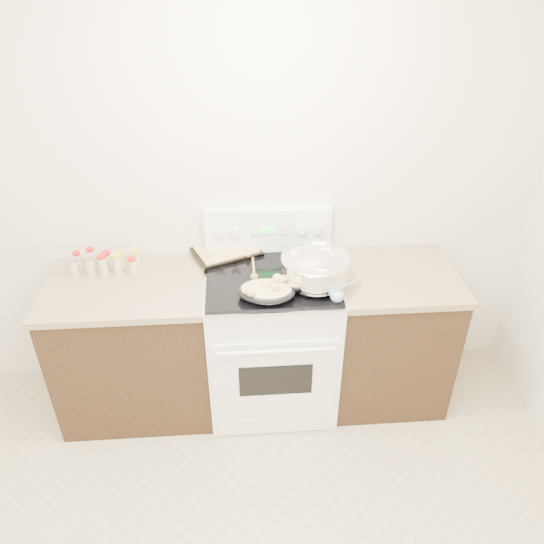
{
  "coord_description": "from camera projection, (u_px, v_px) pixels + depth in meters",
  "views": [
    {
      "loc": [
        0.17,
        -1.11,
        2.6
      ],
      "look_at": [
        0.35,
        1.37,
        1.0
      ],
      "focal_mm": 35.0,
      "sensor_mm": 36.0,
      "label": 1
    }
  ],
  "objects": [
    {
      "name": "blue_ladle",
      "position": [
        339.0,
        294.0,
        2.82
      ],
      "size": [
        0.2,
        0.2,
        0.09
      ],
      "color": "#7FA4BE",
      "rests_on": "kitchen_range"
    },
    {
      "name": "counter_left",
      "position": [
        136.0,
        346.0,
        3.25
      ],
      "size": [
        0.93,
        0.67,
        0.92
      ],
      "color": "black",
      "rests_on": "ground"
    },
    {
      "name": "wooden_spoon",
      "position": [
        254.0,
        273.0,
        3.03
      ],
      "size": [
        0.04,
        0.27,
        0.04
      ],
      "color": "#9F7C48",
      "rests_on": "kitchen_range"
    },
    {
      "name": "baking_sheet",
      "position": [
        226.0,
        251.0,
        3.23
      ],
      "size": [
        0.46,
        0.39,
        0.06
      ],
      "color": "black",
      "rests_on": "kitchen_range"
    },
    {
      "name": "roasting_pan",
      "position": [
        266.0,
        290.0,
        2.82
      ],
      "size": [
        0.34,
        0.26,
        0.11
      ],
      "color": "black",
      "rests_on": "kitchen_range"
    },
    {
      "name": "kitchen_range",
      "position": [
        271.0,
        336.0,
        3.28
      ],
      "size": [
        0.78,
        0.73,
        1.22
      ],
      "color": "white",
      "rests_on": "ground"
    },
    {
      "name": "spice_jars",
      "position": [
        105.0,
        262.0,
        3.08
      ],
      "size": [
        0.39,
        0.14,
        0.13
      ],
      "color": "#BFB28C",
      "rests_on": "counter_left"
    },
    {
      "name": "room_shell",
      "position": [
        178.0,
        334.0,
        1.41
      ],
      "size": [
        4.1,
        3.6,
        2.75
      ],
      "color": "beige",
      "rests_on": "ground"
    },
    {
      "name": "mixing_bowl",
      "position": [
        315.0,
        270.0,
        2.91
      ],
      "size": [
        0.49,
        0.49,
        0.22
      ],
      "color": "silver",
      "rests_on": "kitchen_range"
    },
    {
      "name": "counter_right",
      "position": [
        386.0,
        334.0,
        3.34
      ],
      "size": [
        0.73,
        0.67,
        0.92
      ],
      "color": "black",
      "rests_on": "ground"
    }
  ]
}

